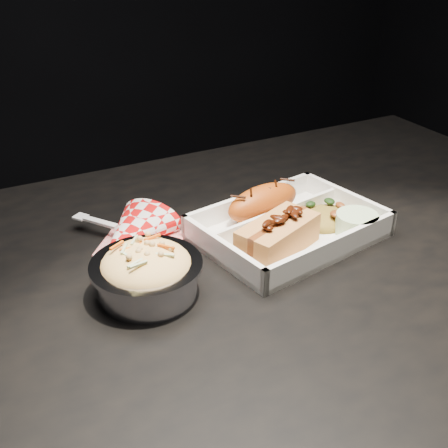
{
  "coord_description": "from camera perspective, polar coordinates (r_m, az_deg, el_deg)",
  "views": [
    {
      "loc": [
        -0.34,
        -0.54,
        1.16
      ],
      "look_at": [
        -0.04,
        0.02,
        0.81
      ],
      "focal_mm": 45.0,
      "sensor_mm": 36.0,
      "label": 1
    }
  ],
  "objects": [
    {
      "name": "fried_rice_mound",
      "position": [
        0.84,
        10.32,
        1.19
      ],
      "size": [
        0.1,
        0.09,
        0.03
      ],
      "primitive_type": "ellipsoid",
      "rotation": [
        0.0,
        0.0,
        0.18
      ],
      "color": "olive",
      "rests_on": "food_tray"
    },
    {
      "name": "food_tray",
      "position": [
        0.81,
        6.5,
        -0.62
      ],
      "size": [
        0.28,
        0.22,
        0.04
      ],
      "rotation": [
        0.0,
        0.0,
        0.18
      ],
      "color": "white",
      "rests_on": "dining_table"
    },
    {
      "name": "fried_pastry",
      "position": [
        0.84,
        3.99,
        2.23
      ],
      "size": [
        0.13,
        0.07,
        0.05
      ],
      "primitive_type": "ellipsoid",
      "rotation": [
        0.0,
        0.0,
        0.18
      ],
      "color": "#B04911",
      "rests_on": "food_tray"
    },
    {
      "name": "hotdog",
      "position": [
        0.76,
        5.5,
        -0.92
      ],
      "size": [
        0.13,
        0.1,
        0.06
      ],
      "rotation": [
        0.0,
        0.0,
        0.38
      ],
      "color": "#CE8846",
      "rests_on": "food_tray"
    },
    {
      "name": "dining_table",
      "position": [
        0.81,
        3.45,
        -9.21
      ],
      "size": [
        1.2,
        0.8,
        0.75
      ],
      "color": "black",
      "rests_on": "ground"
    },
    {
      "name": "cupcake_liner",
      "position": [
        0.82,
        13.32,
        0.03
      ],
      "size": [
        0.06,
        0.06,
        0.03
      ],
      "primitive_type": "cylinder",
      "color": "beige",
      "rests_on": "food_tray"
    },
    {
      "name": "napkin_fork",
      "position": [
        0.8,
        -9.38,
        -0.91
      ],
      "size": [
        0.15,
        0.17,
        0.1
      ],
      "rotation": [
        0.0,
        0.0,
        -0.96
      ],
      "color": "red",
      "rests_on": "dining_table"
    },
    {
      "name": "foil_coleslaw_cup",
      "position": [
        0.68,
        -7.87,
        -4.79
      ],
      "size": [
        0.14,
        0.14,
        0.07
      ],
      "color": "silver",
      "rests_on": "dining_table"
    }
  ]
}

